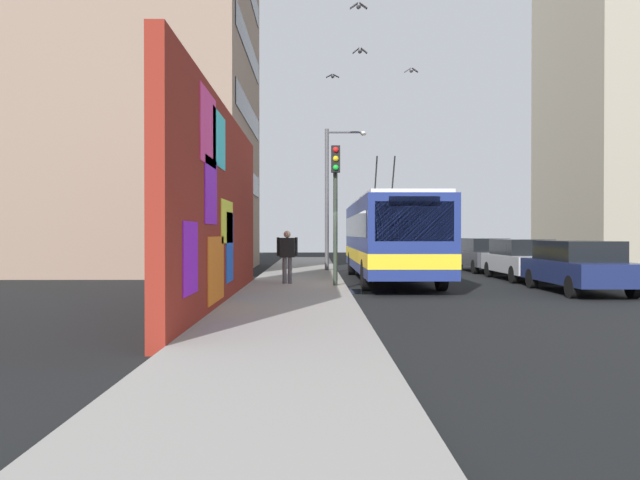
{
  "coord_description": "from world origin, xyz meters",
  "views": [
    {
      "loc": [
        -20.16,
        1.02,
        1.79
      ],
      "look_at": [
        -0.24,
        0.84,
        1.6
      ],
      "focal_mm": 35.23,
      "sensor_mm": 36.0,
      "label": 1
    }
  ],
  "objects_px": {
    "parked_car_dark_gray": "(484,254)",
    "street_lamp": "(332,188)",
    "city_bus": "(389,236)",
    "traffic_light": "(335,192)",
    "parked_car_navy": "(578,265)",
    "parked_car_silver": "(521,258)",
    "pedestrian_midblock": "(287,252)"
  },
  "relations": [
    {
      "from": "city_bus",
      "to": "street_lamp",
      "type": "xyz_separation_m",
      "value": [
        4.85,
        2.03,
        2.12
      ]
    },
    {
      "from": "parked_car_navy",
      "to": "pedestrian_midblock",
      "type": "bearing_deg",
      "value": 78.78
    },
    {
      "from": "pedestrian_midblock",
      "to": "traffic_light",
      "type": "height_order",
      "value": "traffic_light"
    },
    {
      "from": "city_bus",
      "to": "parked_car_navy",
      "type": "distance_m",
      "value": 6.97
    },
    {
      "from": "city_bus",
      "to": "traffic_light",
      "type": "relative_size",
      "value": 2.67
    },
    {
      "from": "street_lamp",
      "to": "traffic_light",
      "type": "bearing_deg",
      "value": 179.21
    },
    {
      "from": "city_bus",
      "to": "pedestrian_midblock",
      "type": "height_order",
      "value": "city_bus"
    },
    {
      "from": "parked_car_navy",
      "to": "traffic_light",
      "type": "xyz_separation_m",
      "value": [
        0.87,
        7.35,
        2.29
      ]
    },
    {
      "from": "traffic_light",
      "to": "street_lamp",
      "type": "height_order",
      "value": "street_lamp"
    },
    {
      "from": "city_bus",
      "to": "traffic_light",
      "type": "distance_m",
      "value": 4.49
    },
    {
      "from": "street_lamp",
      "to": "parked_car_silver",
      "type": "bearing_deg",
      "value": -119.89
    },
    {
      "from": "city_bus",
      "to": "parked_car_navy",
      "type": "xyz_separation_m",
      "value": [
        -4.56,
        -5.2,
        -0.89
      ]
    },
    {
      "from": "parked_car_navy",
      "to": "parked_car_silver",
      "type": "relative_size",
      "value": 1.0
    },
    {
      "from": "parked_car_dark_gray",
      "to": "traffic_light",
      "type": "xyz_separation_m",
      "value": [
        -9.68,
        7.35,
        2.29
      ]
    },
    {
      "from": "parked_car_silver",
      "to": "pedestrian_midblock",
      "type": "xyz_separation_m",
      "value": [
        -3.48,
        8.92,
        0.35
      ]
    },
    {
      "from": "city_bus",
      "to": "parked_car_silver",
      "type": "xyz_separation_m",
      "value": [
        0.69,
        -5.2,
        -0.89
      ]
    },
    {
      "from": "parked_car_dark_gray",
      "to": "street_lamp",
      "type": "height_order",
      "value": "street_lamp"
    },
    {
      "from": "city_bus",
      "to": "parked_car_silver",
      "type": "relative_size",
      "value": 2.43
    },
    {
      "from": "parked_car_dark_gray",
      "to": "street_lamp",
      "type": "xyz_separation_m",
      "value": [
        -1.15,
        7.23,
        3.01
      ]
    },
    {
      "from": "parked_car_dark_gray",
      "to": "pedestrian_midblock",
      "type": "height_order",
      "value": "pedestrian_midblock"
    },
    {
      "from": "parked_car_dark_gray",
      "to": "parked_car_silver",
      "type": "bearing_deg",
      "value": 180.0
    },
    {
      "from": "city_bus",
      "to": "parked_car_dark_gray",
      "type": "relative_size",
      "value": 2.53
    },
    {
      "from": "parked_car_dark_gray",
      "to": "pedestrian_midblock",
      "type": "bearing_deg",
      "value": 134.56
    },
    {
      "from": "parked_car_navy",
      "to": "parked_car_dark_gray",
      "type": "distance_m",
      "value": 10.55
    },
    {
      "from": "pedestrian_midblock",
      "to": "street_lamp",
      "type": "distance_m",
      "value": 8.26
    },
    {
      "from": "parked_car_silver",
      "to": "street_lamp",
      "type": "height_order",
      "value": "street_lamp"
    },
    {
      "from": "parked_car_silver",
      "to": "parked_car_dark_gray",
      "type": "height_order",
      "value": "same"
    },
    {
      "from": "parked_car_navy",
      "to": "parked_car_dark_gray",
      "type": "relative_size",
      "value": 1.04
    },
    {
      "from": "pedestrian_midblock",
      "to": "city_bus",
      "type": "bearing_deg",
      "value": -53.14
    },
    {
      "from": "traffic_light",
      "to": "pedestrian_midblock",
      "type": "bearing_deg",
      "value": 60.22
    },
    {
      "from": "parked_car_navy",
      "to": "parked_car_silver",
      "type": "xyz_separation_m",
      "value": [
        5.25,
        0.0,
        -0.0
      ]
    },
    {
      "from": "pedestrian_midblock",
      "to": "street_lamp",
      "type": "bearing_deg",
      "value": -12.45
    }
  ]
}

